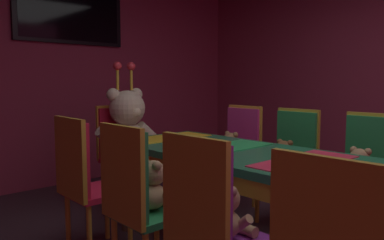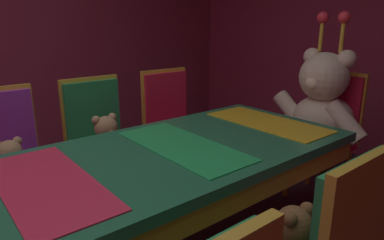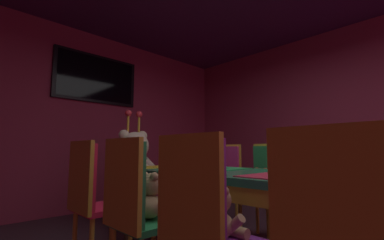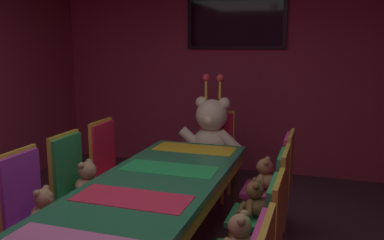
{
  "view_description": "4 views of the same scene",
  "coord_description": "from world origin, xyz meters",
  "px_view_note": "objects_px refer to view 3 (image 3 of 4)",
  "views": [
    {
      "loc": [
        -2.06,
        -1.21,
        1.22
      ],
      "look_at": [
        0.0,
        1.02,
        0.92
      ],
      "focal_mm": 35.78,
      "sensor_mm": 36.0,
      "label": 1
    },
    {
      "loc": [
        1.29,
        -0.32,
        1.34
      ],
      "look_at": [
        0.06,
        0.68,
        0.89
      ],
      "focal_mm": 32.05,
      "sensor_mm": 36.0,
      "label": 2
    },
    {
      "loc": [
        -1.77,
        -0.89,
        0.9
      ],
      "look_at": [
        -0.24,
        0.68,
        1.16
      ],
      "focal_mm": 24.66,
      "sensor_mm": 36.0,
      "label": 3
    },
    {
      "loc": [
        1.14,
        -2.23,
        1.73
      ],
      "look_at": [
        0.17,
        0.73,
        1.14
      ],
      "focal_mm": 37.7,
      "sensor_mm": 36.0,
      "label": 4
    }
  ],
  "objects_px": {
    "chair_left_4": "(89,190)",
    "throne_chair": "(127,176)",
    "chair_right_2": "(331,185)",
    "teddy_right_3": "(260,183)",
    "chair_left_2": "(200,216)",
    "chair_right_4": "(224,176)",
    "banquet_table": "(285,187)",
    "teddy_left_2": "(219,216)",
    "chair_left_3": "(132,200)",
    "teddy_left_3": "(151,199)",
    "chair_right_3": "(267,180)",
    "teddy_right_2": "(326,188)",
    "teddy_right_4": "(216,178)",
    "king_teddy_bear": "(135,163)",
    "wall_tv": "(97,79)"
  },
  "relations": [
    {
      "from": "teddy_right_3",
      "to": "chair_right_2",
      "type": "bearing_deg",
      "value": 104.19
    },
    {
      "from": "chair_left_3",
      "to": "banquet_table",
      "type": "bearing_deg",
      "value": -34.57
    },
    {
      "from": "chair_left_3",
      "to": "chair_left_4",
      "type": "bearing_deg",
      "value": 91.0
    },
    {
      "from": "chair_left_3",
      "to": "chair_right_4",
      "type": "height_order",
      "value": "same"
    },
    {
      "from": "chair_left_4",
      "to": "king_teddy_bear",
      "type": "relative_size",
      "value": 1.03
    },
    {
      "from": "banquet_table",
      "to": "teddy_right_3",
      "type": "xyz_separation_m",
      "value": [
        0.69,
        0.62,
        -0.08
      ]
    },
    {
      "from": "king_teddy_bear",
      "to": "wall_tv",
      "type": "height_order",
      "value": "wall_tv"
    },
    {
      "from": "banquet_table",
      "to": "chair_left_4",
      "type": "distance_m",
      "value": 1.49
    },
    {
      "from": "teddy_right_2",
      "to": "wall_tv",
      "type": "bearing_deg",
      "value": -77.17
    },
    {
      "from": "chair_right_2",
      "to": "teddy_right_3",
      "type": "relative_size",
      "value": 3.41
    },
    {
      "from": "banquet_table",
      "to": "chair_right_2",
      "type": "distance_m",
      "value": 0.86
    },
    {
      "from": "chair_right_2",
      "to": "chair_left_2",
      "type": "bearing_deg",
      "value": -0.92
    },
    {
      "from": "chair_right_2",
      "to": "chair_right_3",
      "type": "relative_size",
      "value": 1.0
    },
    {
      "from": "chair_right_2",
      "to": "throne_chair",
      "type": "distance_m",
      "value": 2.29
    },
    {
      "from": "chair_left_4",
      "to": "king_teddy_bear",
      "type": "distance_m",
      "value": 1.14
    },
    {
      "from": "teddy_left_2",
      "to": "chair_left_3",
      "type": "height_order",
      "value": "chair_left_3"
    },
    {
      "from": "teddy_right_4",
      "to": "king_teddy_bear",
      "type": "xyz_separation_m",
      "value": [
        -0.68,
        0.72,
        0.18
      ]
    },
    {
      "from": "banquet_table",
      "to": "teddy_right_3",
      "type": "bearing_deg",
      "value": 41.8
    },
    {
      "from": "chair_left_2",
      "to": "chair_right_4",
      "type": "relative_size",
      "value": 1.0
    },
    {
      "from": "chair_left_4",
      "to": "throne_chair",
      "type": "relative_size",
      "value": 1.0
    },
    {
      "from": "teddy_left_3",
      "to": "chair_right_2",
      "type": "xyz_separation_m",
      "value": [
        1.56,
        -0.6,
        0.01
      ]
    },
    {
      "from": "throne_chair",
      "to": "wall_tv",
      "type": "distance_m",
      "value": 1.76
    },
    {
      "from": "king_teddy_bear",
      "to": "chair_left_4",
      "type": "bearing_deg",
      "value": -49.8
    },
    {
      "from": "teddy_right_3",
      "to": "teddy_right_4",
      "type": "xyz_separation_m",
      "value": [
        -0.01,
        0.6,
        0.0
      ]
    },
    {
      "from": "teddy_left_2",
      "to": "wall_tv",
      "type": "relative_size",
      "value": 0.22
    },
    {
      "from": "teddy_right_3",
      "to": "throne_chair",
      "type": "relative_size",
      "value": 0.29
    },
    {
      "from": "teddy_right_3",
      "to": "chair_left_2",
      "type": "bearing_deg",
      "value": 21.68
    },
    {
      "from": "chair_left_4",
      "to": "teddy_left_3",
      "type": "bearing_deg",
      "value": -75.85
    },
    {
      "from": "chair_right_2",
      "to": "throne_chair",
      "type": "xyz_separation_m",
      "value": [
        -0.86,
        2.13,
        0.0
      ]
    },
    {
      "from": "chair_left_4",
      "to": "wall_tv",
      "type": "height_order",
      "value": "wall_tv"
    },
    {
      "from": "chair_left_2",
      "to": "teddy_right_2",
      "type": "height_order",
      "value": "chair_left_2"
    },
    {
      "from": "teddy_right_2",
      "to": "banquet_table",
      "type": "bearing_deg",
      "value": -1.39
    },
    {
      "from": "banquet_table",
      "to": "chair_left_3",
      "type": "bearing_deg",
      "value": 145.43
    },
    {
      "from": "teddy_right_2",
      "to": "king_teddy_bear",
      "type": "height_order",
      "value": "king_teddy_bear"
    },
    {
      "from": "teddy_right_2",
      "to": "teddy_right_4",
      "type": "distance_m",
      "value": 1.23
    },
    {
      "from": "teddy_left_2",
      "to": "chair_right_2",
      "type": "bearing_deg",
      "value": -1.0
    },
    {
      "from": "teddy_right_4",
      "to": "wall_tv",
      "type": "distance_m",
      "value": 2.49
    },
    {
      "from": "king_teddy_bear",
      "to": "teddy_left_3",
      "type": "bearing_deg",
      "value": -27.66
    },
    {
      "from": "teddy_right_2",
      "to": "chair_right_4",
      "type": "bearing_deg",
      "value": -95.33
    },
    {
      "from": "chair_left_4",
      "to": "teddy_right_4",
      "type": "height_order",
      "value": "chair_left_4"
    },
    {
      "from": "chair_left_4",
      "to": "chair_right_4",
      "type": "relative_size",
      "value": 1.0
    },
    {
      "from": "chair_left_3",
      "to": "teddy_right_4",
      "type": "distance_m",
      "value": 1.66
    },
    {
      "from": "chair_left_2",
      "to": "teddy_right_4",
      "type": "xyz_separation_m",
      "value": [
        1.52,
        1.21,
        -0.02
      ]
    },
    {
      "from": "teddy_right_4",
      "to": "king_teddy_bear",
      "type": "distance_m",
      "value": 1.01
    },
    {
      "from": "chair_left_4",
      "to": "king_teddy_bear",
      "type": "height_order",
      "value": "king_teddy_bear"
    },
    {
      "from": "banquet_table",
      "to": "teddy_left_2",
      "type": "xyz_separation_m",
      "value": [
        -0.7,
        0.01,
        -0.08
      ]
    },
    {
      "from": "throne_chair",
      "to": "chair_right_3",
      "type": "bearing_deg",
      "value": 29.34
    },
    {
      "from": "chair_left_4",
      "to": "teddy_right_4",
      "type": "relative_size",
      "value": 3.27
    },
    {
      "from": "teddy_left_2",
      "to": "teddy_right_4",
      "type": "bearing_deg",
      "value": 41.14
    },
    {
      "from": "chair_left_3",
      "to": "throne_chair",
      "type": "relative_size",
      "value": 1.0
    }
  ]
}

